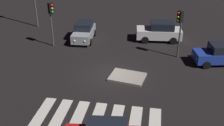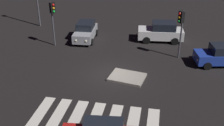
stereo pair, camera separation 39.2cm
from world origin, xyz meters
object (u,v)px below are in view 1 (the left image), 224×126
object	(u,v)px
traffic_island	(127,77)
traffic_light_north	(180,23)
traffic_light_west	(51,14)
car_blue	(220,54)
car_white	(160,31)
car_silver	(84,32)

from	to	relation	value
traffic_island	traffic_light_north	bearing A→B (deg)	48.83
traffic_light_west	traffic_light_north	world-z (taller)	traffic_light_west
car_blue	car_white	world-z (taller)	car_white
car_white	traffic_light_west	bearing A→B (deg)	12.37
car_silver	traffic_island	bearing A→B (deg)	33.46
traffic_island	car_blue	xyz separation A→B (m)	(7.17, 3.67, 0.77)
car_silver	traffic_light_west	bearing A→B (deg)	-52.64
car_silver	traffic_light_north	xyz separation A→B (m)	(8.93, -2.63, 2.29)
traffic_light_north	traffic_island	bearing A→B (deg)	10.51
traffic_island	traffic_light_west	xyz separation A→B (m)	(-7.56, 4.88, 3.08)
car_white	traffic_light_west	xyz separation A→B (m)	(-9.79, -3.15, 2.22)
car_blue	car_silver	world-z (taller)	car_silver
traffic_light_west	traffic_light_north	bearing A→B (deg)	32.66
traffic_light_north	car_silver	bearing A→B (deg)	-54.73
traffic_island	car_white	xyz separation A→B (m)	(2.23, 8.04, 0.86)
traffic_island	car_blue	world-z (taller)	car_blue
car_blue	traffic_light_north	xyz separation A→B (m)	(-3.41, 0.63, 2.30)
car_blue	car_silver	xyz separation A→B (m)	(-12.35, 3.27, 0.01)
car_blue	traffic_island	bearing A→B (deg)	14.79
car_silver	traffic_light_north	distance (m)	9.59
traffic_light_west	traffic_light_north	xyz separation A→B (m)	(11.32, -0.58, -0.01)
car_blue	traffic_light_west	world-z (taller)	traffic_light_west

